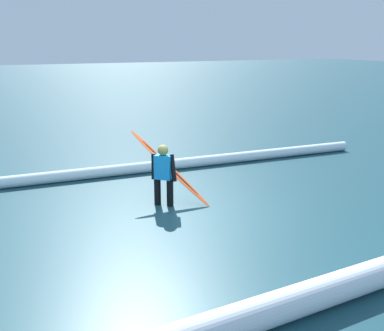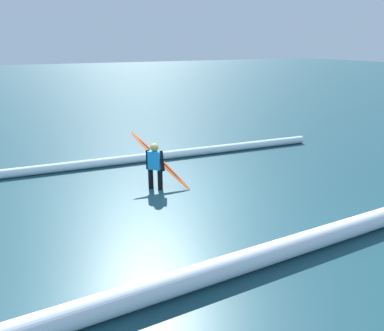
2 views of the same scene
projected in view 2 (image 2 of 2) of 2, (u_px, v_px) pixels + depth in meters
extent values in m
plane|color=#1B444F|center=(169.00, 194.00, 9.70)|extent=(134.52, 134.52, 0.00)
cylinder|color=black|center=(151.00, 178.00, 10.02)|extent=(0.14, 0.14, 0.57)
cylinder|color=black|center=(160.00, 179.00, 9.94)|extent=(0.14, 0.14, 0.57)
cube|color=#198CD8|center=(155.00, 160.00, 9.81)|extent=(0.38, 0.38, 0.50)
sphere|color=#908F4A|center=(154.00, 147.00, 9.69)|extent=(0.22, 0.22, 0.22)
cylinder|color=black|center=(148.00, 159.00, 9.87)|extent=(0.09, 0.11, 0.56)
cylinder|color=black|center=(162.00, 161.00, 9.74)|extent=(0.09, 0.22, 0.56)
ellipsoid|color=#E55926|center=(160.00, 160.00, 10.14)|extent=(1.32, 1.68, 1.47)
ellipsoid|color=black|center=(160.00, 160.00, 10.14)|extent=(0.98, 1.29, 1.18)
cylinder|color=white|center=(47.00, 169.00, 11.21)|extent=(19.07, 1.80, 0.28)
cylinder|color=white|center=(80.00, 314.00, 5.14)|extent=(17.08, 0.63, 0.40)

